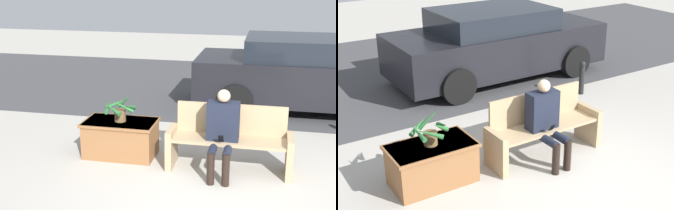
# 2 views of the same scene
# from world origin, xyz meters

# --- Properties ---
(ground_plane) EXTENTS (30.00, 30.00, 0.00)m
(ground_plane) POSITION_xyz_m (0.00, 0.00, 0.00)
(ground_plane) COLOR #ADA89E
(road_surface) EXTENTS (20.00, 6.00, 0.01)m
(road_surface) POSITION_xyz_m (0.00, 5.87, 0.00)
(road_surface) COLOR #424244
(road_surface) RESTS_ON ground_plane
(bench) EXTENTS (1.74, 0.50, 0.92)m
(bench) POSITION_xyz_m (0.04, 1.00, 0.44)
(bench) COLOR tan
(bench) RESTS_ON ground_plane
(person_seated) EXTENTS (0.44, 0.62, 1.20)m
(person_seated) POSITION_xyz_m (-0.05, 0.82, 0.66)
(person_seated) COLOR black
(person_seated) RESTS_ON ground_plane
(planter_box) EXTENTS (1.10, 0.67, 0.55)m
(planter_box) POSITION_xyz_m (-1.62, 1.15, 0.29)
(planter_box) COLOR brown
(planter_box) RESTS_ON ground_plane
(potted_plant) EXTENTS (0.50, 0.53, 0.44)m
(potted_plant) POSITION_xyz_m (-1.63, 1.15, 0.74)
(potted_plant) COLOR brown
(potted_plant) RESTS_ON planter_box
(parked_car) EXTENTS (4.49, 1.98, 1.47)m
(parked_car) POSITION_xyz_m (1.30, 4.27, 0.74)
(parked_car) COLOR black
(parked_car) RESTS_ON ground_plane
(bollard_post) EXTENTS (0.11, 0.11, 0.65)m
(bollard_post) POSITION_xyz_m (2.14, 2.52, 0.34)
(bollard_post) COLOR black
(bollard_post) RESTS_ON ground_plane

